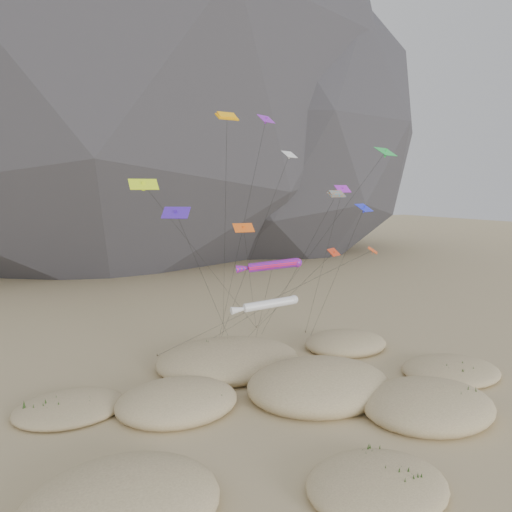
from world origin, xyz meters
The scene contains 10 objects.
ground centered at (0.00, 0.00, 0.00)m, with size 500.00×500.00×0.00m, color #CCB789.
rock_headland centered at (6.37, 118.72, 72.68)m, with size 226.37×148.64×177.50m.
dunes centered at (-1.93, 4.97, 0.73)m, with size 48.40×37.21×4.11m.
dune_grass centered at (-0.90, 4.27, 0.82)m, with size 42.41×31.02×1.45m.
kite_stakes centered at (1.60, 22.16, 0.15)m, with size 21.17×8.55×0.30m.
rainbow_tube_kite centered at (1.18, 12.86, 11.55)m, with size 7.57×12.44×12.36m.
white_tube_kite centered at (-2.15, 7.70, 8.65)m, with size 7.06×16.88×9.35m.
orange_parafoil centered at (-4.42, 11.73, 26.33)m, with size 7.83×17.16×27.25m.
multi_parafoil centered at (7.32, 9.82, 18.96)m, with size 2.06×15.52×19.68m.
delta_kites centered at (2.57, 11.05, 19.01)m, with size 30.51×24.32×27.44m.
Camera 1 is at (-25.05, -33.87, 19.89)m, focal length 35.00 mm.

